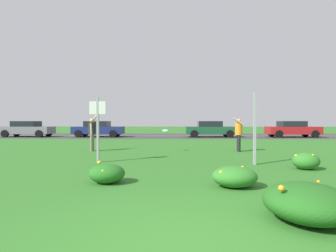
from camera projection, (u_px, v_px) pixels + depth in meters
ground_plane at (178, 147)px, 14.61m from camera, size 120.00×120.00×0.00m
highway_strip at (176, 136)px, 26.41m from camera, size 120.00×9.60×0.01m
highway_center_stripe at (176, 136)px, 26.41m from camera, size 120.00×0.16×0.00m
daylily_clump_mid_right at (107, 173)px, 6.12m from camera, size 0.82×0.74×0.50m
daylily_clump_front_right at (235, 177)px, 5.74m from camera, size 0.97×0.81×0.46m
daylily_clump_front_center at (306, 161)px, 7.87m from camera, size 0.78×0.69×0.49m
daylily_clump_mid_center at (307, 202)px, 3.79m from camera, size 1.21×1.29×0.56m
sign_post_near_path at (98, 123)px, 9.17m from camera, size 0.56×0.10×2.24m
sign_post_by_roadside at (255, 129)px, 8.71m from camera, size 0.07×0.10×2.36m
person_thrower_dark_shirt at (92, 131)px, 12.73m from camera, size 0.41×0.48×1.80m
person_catcher_orange_shirt at (239, 132)px, 12.53m from camera, size 0.50×0.48×1.62m
frisbee_pale_blue at (165, 131)px, 12.42m from camera, size 0.27×0.26×0.11m
car_gray_leftmost at (27, 129)px, 24.60m from camera, size 4.50×2.00×1.45m
car_navy_center_left at (98, 129)px, 24.42m from camera, size 4.50×2.00×1.45m
car_dark_green_center_right at (211, 129)px, 24.15m from camera, size 4.50×2.00×1.45m
car_red_rightmost at (292, 129)px, 23.96m from camera, size 4.50×2.00×1.45m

